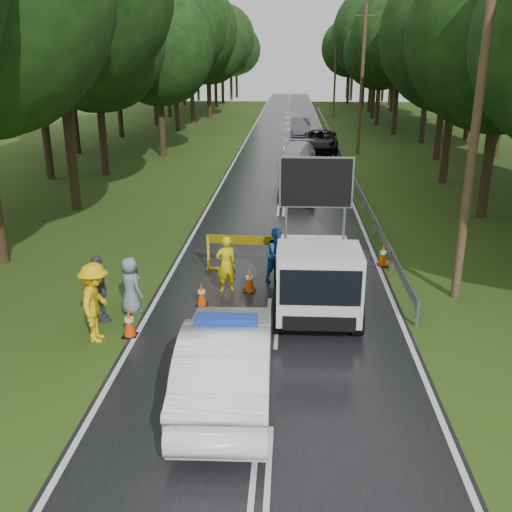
# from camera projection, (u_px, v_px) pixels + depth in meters

# --- Properties ---
(ground) EXTENTS (160.00, 160.00, 0.00)m
(ground) POSITION_uv_depth(u_px,v_px,m) (272.00, 322.00, 14.88)
(ground) COLOR #243F12
(ground) RESTS_ON ground
(road) EXTENTS (7.00, 140.00, 0.02)m
(road) POSITION_uv_depth(u_px,v_px,m) (286.00, 149.00, 43.15)
(road) COLOR black
(road) RESTS_ON ground
(guardrail) EXTENTS (0.12, 60.06, 0.70)m
(guardrail) POSITION_uv_depth(u_px,v_px,m) (335.00, 143.00, 42.45)
(guardrail) COLOR gray
(guardrail) RESTS_ON ground
(utility_pole_near) EXTENTS (1.40, 0.24, 10.00)m
(utility_pole_near) POSITION_uv_depth(u_px,v_px,m) (477.00, 117.00, 14.80)
(utility_pole_near) COLOR #4E3524
(utility_pole_near) RESTS_ON ground
(utility_pole_mid) EXTENTS (1.40, 0.24, 10.00)m
(utility_pole_mid) POSITION_uv_depth(u_px,v_px,m) (362.00, 80.00, 39.31)
(utility_pole_mid) COLOR #4E3524
(utility_pole_mid) RESTS_ON ground
(utility_pole_far) EXTENTS (1.40, 0.24, 10.00)m
(utility_pole_far) POSITION_uv_depth(u_px,v_px,m) (335.00, 72.00, 63.81)
(utility_pole_far) COLOR #4E3524
(utility_pole_far) RESTS_ON ground
(police_sedan) EXTENTS (1.87, 5.00, 1.79)m
(police_sedan) POSITION_uv_depth(u_px,v_px,m) (227.00, 360.00, 11.37)
(police_sedan) COLOR white
(police_sedan) RESTS_ON ground
(work_truck) EXTENTS (2.27, 4.97, 3.94)m
(work_truck) POSITION_uv_depth(u_px,v_px,m) (316.00, 274.00, 15.25)
(work_truck) COLOR gray
(work_truck) RESTS_ON ground
(barrier) EXTENTS (2.91, 0.24, 1.21)m
(barrier) POSITION_uv_depth(u_px,v_px,m) (251.00, 245.00, 18.10)
(barrier) COLOR yellow
(barrier) RESTS_ON ground
(officer) EXTENTS (0.74, 0.64, 1.70)m
(officer) POSITION_uv_depth(u_px,v_px,m) (226.00, 264.00, 16.56)
(officer) COLOR yellow
(officer) RESTS_ON ground
(civilian) EXTENTS (1.03, 1.03, 1.68)m
(civilian) POSITION_uv_depth(u_px,v_px,m) (278.00, 254.00, 17.42)
(civilian) COLOR #174697
(civilian) RESTS_ON ground
(bystander_left) EXTENTS (0.81, 1.32, 1.99)m
(bystander_left) POSITION_uv_depth(u_px,v_px,m) (95.00, 302.00, 13.63)
(bystander_left) COLOR yellow
(bystander_left) RESTS_ON ground
(bystander_mid) EXTENTS (0.97, 1.13, 1.82)m
(bystander_mid) POSITION_uv_depth(u_px,v_px,m) (99.00, 289.00, 14.63)
(bystander_mid) COLOR #46494E
(bystander_mid) RESTS_ON ground
(bystander_right) EXTENTS (0.91, 0.87, 1.57)m
(bystander_right) POSITION_uv_depth(u_px,v_px,m) (130.00, 285.00, 15.20)
(bystander_right) COLOR gray
(bystander_right) RESTS_ON ground
(queue_car_first) EXTENTS (2.14, 4.57, 1.51)m
(queue_car_first) POSITION_uv_depth(u_px,v_px,m) (298.00, 182.00, 28.01)
(queue_car_first) COLOR #46484F
(queue_car_first) RESTS_ON ground
(queue_car_second) EXTENTS (2.56, 5.14, 1.44)m
(queue_car_second) POSITION_uv_depth(u_px,v_px,m) (298.00, 154.00, 36.33)
(queue_car_second) COLOR #AFB0B7
(queue_car_second) RESTS_ON ground
(queue_car_third) EXTENTS (2.82, 5.64, 1.53)m
(queue_car_third) POSITION_uv_depth(u_px,v_px,m) (320.00, 141.00, 41.87)
(queue_car_third) COLOR black
(queue_car_third) RESTS_ON ground
(queue_car_fourth) EXTENTS (1.85, 4.93, 1.61)m
(queue_car_fourth) POSITION_uv_depth(u_px,v_px,m) (301.00, 127.00, 49.58)
(queue_car_fourth) COLOR #3E4146
(queue_car_fourth) RESTS_ON ground
(cone_near_left) EXTENTS (0.36, 0.36, 0.76)m
(cone_near_left) POSITION_uv_depth(u_px,v_px,m) (129.00, 323.00, 14.01)
(cone_near_left) COLOR black
(cone_near_left) RESTS_ON ground
(cone_center) EXTENTS (0.36, 0.36, 0.76)m
(cone_center) POSITION_uv_depth(u_px,v_px,m) (250.00, 280.00, 16.68)
(cone_center) COLOR black
(cone_center) RESTS_ON ground
(cone_far) EXTENTS (0.37, 0.37, 0.77)m
(cone_far) POSITION_uv_depth(u_px,v_px,m) (300.00, 275.00, 17.07)
(cone_far) COLOR black
(cone_far) RESTS_ON ground
(cone_left_mid) EXTENTS (0.33, 0.33, 0.70)m
(cone_left_mid) POSITION_uv_depth(u_px,v_px,m) (202.00, 294.00, 15.77)
(cone_left_mid) COLOR black
(cone_left_mid) RESTS_ON ground
(cone_right) EXTENTS (0.37, 0.37, 0.78)m
(cone_right) POSITION_uv_depth(u_px,v_px,m) (383.00, 255.00, 18.79)
(cone_right) COLOR black
(cone_right) RESTS_ON ground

